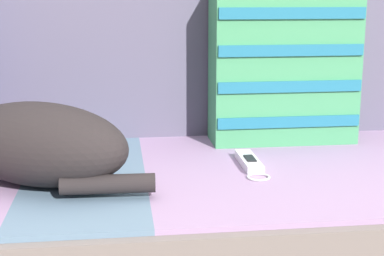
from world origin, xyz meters
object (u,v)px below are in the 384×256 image
at_px(couch, 145,254).
at_px(sleeping_cat, 33,145).
at_px(game_remote_far, 250,163).
at_px(throw_pillow_striped, 283,65).

height_order(couch, sleeping_cat, sleeping_cat).
bearing_deg(game_remote_far, couch, 171.05).
relative_size(couch, game_remote_far, 11.12).
bearing_deg(sleeping_cat, couch, 22.72).
height_order(throw_pillow_striped, game_remote_far, throw_pillow_striped).
relative_size(throw_pillow_striped, game_remote_far, 2.04).
relative_size(throw_pillow_striped, sleeping_cat, 0.89).
height_order(sleeping_cat, game_remote_far, sleeping_cat).
bearing_deg(throw_pillow_striped, couch, -153.27).
relative_size(sleeping_cat, game_remote_far, 2.31).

